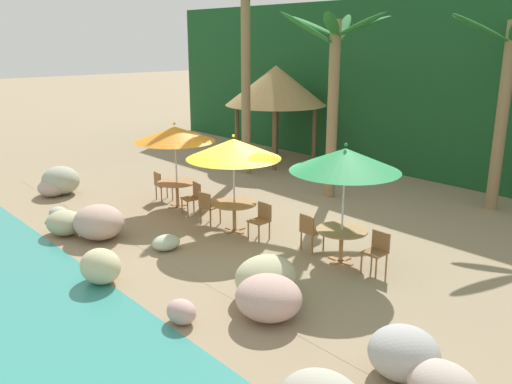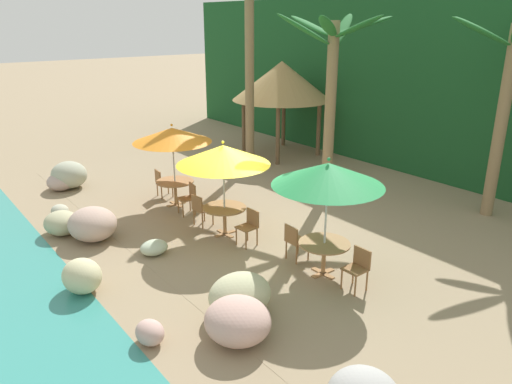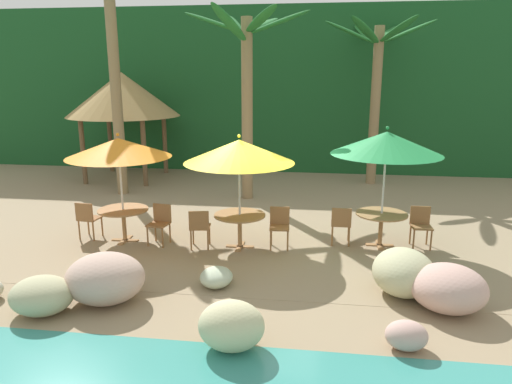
{
  "view_description": "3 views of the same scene",
  "coord_description": "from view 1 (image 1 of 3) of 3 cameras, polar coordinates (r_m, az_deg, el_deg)",
  "views": [
    {
      "loc": [
        9.3,
        -8.22,
        4.64
      ],
      "look_at": [
        -0.42,
        0.38,
        0.92
      ],
      "focal_mm": 37.58,
      "sensor_mm": 36.0,
      "label": 1
    },
    {
      "loc": [
        8.99,
        -6.66,
        5.2
      ],
      "look_at": [
        0.11,
        0.26,
        1.21
      ],
      "focal_mm": 34.33,
      "sensor_mm": 36.0,
      "label": 2
    },
    {
      "loc": [
        1.13,
        -9.75,
        3.68
      ],
      "look_at": [
        -0.25,
        0.39,
        1.08
      ],
      "focal_mm": 33.2,
      "sensor_mm": 36.0,
      "label": 3
    }
  ],
  "objects": [
    {
      "name": "foliage_backdrop",
      "position": [
        19.64,
        20.38,
        10.24
      ],
      "size": [
        28.0,
        2.4,
        6.0
      ],
      "color": "#194C23",
      "rests_on": "ground"
    },
    {
      "name": "chair_orange_seaward",
      "position": [
        14.66,
        -6.67,
        -0.45
      ],
      "size": [
        0.48,
        0.48,
        0.87
      ],
      "color": "olive",
      "rests_on": "ground"
    },
    {
      "name": "palapa_hut",
      "position": [
        20.69,
        2.13,
        11.23
      ],
      "size": [
        3.86,
        3.86,
        3.68
      ],
      "color": "brown",
      "rests_on": "ground"
    },
    {
      "name": "chair_green_seaward",
      "position": [
        11.22,
        12.79,
        -5.98
      ],
      "size": [
        0.43,
        0.44,
        0.87
      ],
      "color": "olive",
      "rests_on": "ground"
    },
    {
      "name": "umbrella_orange",
      "position": [
        15.01,
        -8.64,
        6.12
      ],
      "size": [
        2.24,
        2.24,
        2.43
      ],
      "color": "silver",
      "rests_on": "ground"
    },
    {
      "name": "umbrella_yellow",
      "position": [
        12.89,
        -2.4,
        4.62
      ],
      "size": [
        2.3,
        2.3,
        2.45
      ],
      "color": "silver",
      "rests_on": "ground"
    },
    {
      "name": "dining_table_yellow",
      "position": [
        13.26,
        -2.33,
        -1.67
      ],
      "size": [
        1.1,
        1.1,
        0.74
      ],
      "color": "#A37547",
      "rests_on": "ground"
    },
    {
      "name": "ground_plane",
      "position": [
        13.25,
        -0.04,
        -4.48
      ],
      "size": [
        120.0,
        120.0,
        0.0
      ],
      "primitive_type": "plane",
      "color": "#937F60"
    },
    {
      "name": "chair_green_inland",
      "position": [
        12.08,
        5.75,
        -4.04
      ],
      "size": [
        0.43,
        0.44,
        0.87
      ],
      "color": "olive",
      "rests_on": "ground"
    },
    {
      "name": "palm_tree_second",
      "position": [
        15.89,
        8.33,
        12.48
      ],
      "size": [
        3.55,
        3.38,
        5.4
      ],
      "color": "olive",
      "rests_on": "ground"
    },
    {
      "name": "palm_tree_third",
      "position": [
        15.95,
        25.18,
        11.03
      ],
      "size": [
        3.49,
        3.27,
        5.31
      ],
      "color": "olive",
      "rests_on": "ground"
    },
    {
      "name": "chair_orange_inland",
      "position": [
        16.06,
        -10.07,
        0.87
      ],
      "size": [
        0.46,
        0.47,
        0.87
      ],
      "color": "olive",
      "rests_on": "ground"
    },
    {
      "name": "chair_yellow_seaward",
      "position": [
        12.78,
        0.59,
        -2.83
      ],
      "size": [
        0.45,
        0.46,
        0.87
      ],
      "color": "olive",
      "rests_on": "ground"
    },
    {
      "name": "palm_tree_nearest",
      "position": [
        18.71,
        -1.08,
        15.2
      ],
      "size": [
        2.79,
        2.71,
        6.72
      ],
      "color": "olive",
      "rests_on": "ground"
    },
    {
      "name": "dining_table_green",
      "position": [
        11.58,
        9.1,
        -4.54
      ],
      "size": [
        1.1,
        1.1,
        0.74
      ],
      "color": "#A37547",
      "rests_on": "ground"
    },
    {
      "name": "dining_table_orange",
      "position": [
        15.33,
        -8.41,
        0.62
      ],
      "size": [
        1.1,
        1.1,
        0.74
      ],
      "color": "#A37547",
      "rests_on": "ground"
    },
    {
      "name": "rock_seawall",
      "position": [
        10.95,
        -8.65,
        -7.15
      ],
      "size": [
        14.34,
        3.11,
        0.86
      ],
      "color": "#ACA895",
      "rests_on": "ground"
    },
    {
      "name": "umbrella_green",
      "position": [
        11.12,
        9.47,
        3.4
      ],
      "size": [
        2.3,
        2.3,
        2.6
      ],
      "color": "silver",
      "rests_on": "ground"
    },
    {
      "name": "chair_yellow_inland",
      "position": [
        13.8,
        -5.16,
        -1.45
      ],
      "size": [
        0.47,
        0.48,
        0.87
      ],
      "color": "olive",
      "rests_on": "ground"
    },
    {
      "name": "terrace_deck",
      "position": [
        13.25,
        -0.04,
        -4.47
      ],
      "size": [
        18.0,
        5.2,
        0.01
      ],
      "color": "#937F60",
      "rests_on": "ground"
    }
  ]
}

